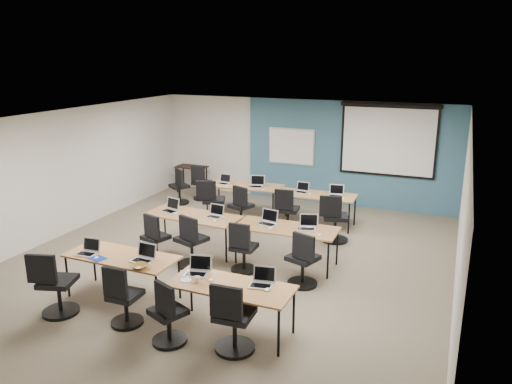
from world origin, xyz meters
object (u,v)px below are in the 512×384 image
at_px(training_table_mid_right, 287,229).
at_px(task_chair_2, 168,318).
at_px(laptop_5, 215,214).
at_px(spare_chair_b, 179,189).
at_px(spare_chair_a, 201,185).
at_px(training_table_front_right, 231,288).
at_px(laptop_9, 256,184).
at_px(laptop_4, 171,208).
at_px(training_table_front_left, 122,258).
at_px(whiteboard, 291,147).
at_px(training_table_back_left, 245,187).
at_px(task_chair_7, 303,264).
at_px(task_chair_11, 334,222).
at_px(task_chair_3, 233,323).
at_px(utility_table, 192,170).
at_px(task_chair_6, 243,251).
at_px(task_chair_8, 212,205).
at_px(laptop_7, 307,225).
at_px(projector_screen, 388,136).
at_px(training_table_back_right, 316,196).
at_px(training_table_mid_left, 193,217).
at_px(laptop_10, 302,190).
at_px(task_chair_0, 55,289).
at_px(laptop_0, 88,250).
at_px(task_chair_1, 123,301).
at_px(laptop_11, 336,193).
at_px(task_chair_5, 191,245).
at_px(laptop_3, 262,281).
at_px(laptop_2, 198,270).
at_px(laptop_1, 144,257).
at_px(task_chair_9, 241,210).
at_px(task_chair_4, 155,242).
at_px(laptop_6, 268,221).

height_order(training_table_mid_right, task_chair_2, task_chair_2).
height_order(laptop_5, spare_chair_b, spare_chair_b).
bearing_deg(task_chair_2, spare_chair_a, 138.34).
bearing_deg(training_table_front_right, laptop_9, 109.39).
distance_m(training_table_mid_right, laptop_4, 2.51).
bearing_deg(training_table_front_left, laptop_4, 103.78).
relative_size(whiteboard, training_table_back_left, 0.69).
height_order(task_chair_7, task_chair_11, task_chair_11).
xyz_separation_m(task_chair_3, utility_table, (-4.48, 6.78, 0.23)).
height_order(task_chair_6, spare_chair_b, spare_chair_b).
distance_m(laptop_4, task_chair_6, 2.06).
bearing_deg(training_table_front_left, task_chair_8, 96.91).
bearing_deg(laptop_7, laptop_5, 164.69).
xyz_separation_m(task_chair_3, spare_chair_b, (-4.18, 5.61, -0.02)).
bearing_deg(spare_chair_a, training_table_front_right, -57.85).
relative_size(projector_screen, laptop_5, 7.64).
bearing_deg(training_table_back_right, utility_table, 158.02).
bearing_deg(spare_chair_b, laptop_9, 31.45).
height_order(task_chair_3, spare_chair_a, task_chair_3).
distance_m(projector_screen, training_table_back_right, 2.49).
distance_m(utility_table, spare_chair_a, 0.90).
distance_m(training_table_mid_left, task_chair_2, 3.45).
height_order(task_chair_2, laptop_5, laptop_5).
height_order(training_table_front_left, laptop_10, laptop_10).
bearing_deg(task_chair_0, laptop_0, 68.07).
distance_m(task_chair_1, laptop_11, 5.72).
relative_size(task_chair_5, laptop_9, 2.94).
bearing_deg(laptop_3, laptop_2, 171.29).
relative_size(laptop_1, laptop_9, 0.96).
xyz_separation_m(training_table_mid_right, laptop_10, (-0.47, 2.44, 0.10)).
bearing_deg(projector_screen, task_chair_9, -137.60).
xyz_separation_m(task_chair_8, task_chair_11, (2.93, -0.12, 0.00)).
relative_size(task_chair_3, laptop_5, 3.25).
bearing_deg(laptop_11, utility_table, 154.10).
bearing_deg(task_chair_0, task_chair_2, -18.34).
relative_size(task_chair_8, spare_chair_b, 1.06).
bearing_deg(task_chair_4, projector_screen, 72.09).
bearing_deg(training_table_front_left, training_table_mid_right, 49.86).
relative_size(laptop_7, task_chair_9, 0.35).
height_order(laptop_7, spare_chair_b, laptop_7).
relative_size(laptop_1, laptop_3, 1.04).
bearing_deg(laptop_7, training_table_mid_right, 175.34).
bearing_deg(task_chair_5, training_table_back_left, 115.15).
xyz_separation_m(laptop_0, laptop_4, (0.01, 2.45, 0.00)).
relative_size(laptop_0, laptop_5, 0.99).
distance_m(laptop_6, laptop_11, 2.48).
relative_size(task_chair_0, laptop_6, 2.97).
bearing_deg(task_chair_11, task_chair_0, -140.13).
bearing_deg(laptop_7, laptop_9, 113.47).
relative_size(laptop_0, utility_table, 0.35).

